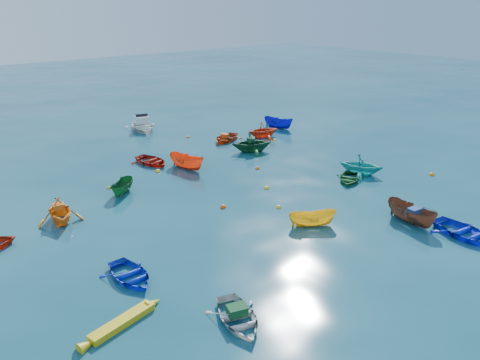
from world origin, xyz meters
TOP-DOWN VIEW (x-y plane):
  - ground at (0.00, 0.00)m, footprint 160.00×160.00m
  - dinghy_blue_sw at (-10.86, -0.57)m, footprint 2.14×2.97m
  - dinghy_white_near at (-9.01, -5.93)m, footprint 2.88×3.42m
  - sampan_brown_mid at (3.89, -5.31)m, footprint 1.60×3.33m
  - dinghy_blue_se at (4.61, -8.02)m, footprint 2.97×3.81m
  - dinghy_orange_w at (-11.23, 7.16)m, footprint 2.98×3.30m
  - sampan_yellow_mid at (-0.66, -2.11)m, footprint 2.74×2.29m
  - dinghy_green_e at (6.37, 0.97)m, footprint 3.33×3.08m
  - dinghy_cyan_se at (8.05, 1.30)m, footprint 3.64×3.83m
  - sampan_orange_n at (-0.89, 10.07)m, footprint 1.92×3.38m
  - dinghy_green_n at (5.43, 10.14)m, footprint 4.16×3.96m
  - dinghy_red_ne at (5.71, 14.03)m, footprint 3.94×3.50m
  - sampan_blue_far at (12.30, 14.23)m, footprint 2.00×3.30m
  - dinghy_red_far at (-2.39, 12.66)m, footprint 2.72×3.49m
  - dinghy_orange_far at (9.00, 12.74)m, footprint 3.41×3.13m
  - sampan_green_far at (-6.68, 8.74)m, footprint 2.56×2.36m
  - kayak_yellow at (-12.54, -3.25)m, footprint 3.57×1.26m
  - motorboat_white at (1.76, 21.84)m, footprint 4.13×4.92m
  - tarp_green_a at (-8.98, -5.83)m, footprint 0.89×0.77m
  - tarp_blue_a at (3.87, -5.46)m, footprint 0.71×0.58m
  - tarp_orange_a at (-11.22, 7.21)m, footprint 0.69×0.57m
  - tarp_green_b at (5.34, 10.19)m, footprint 0.78×0.86m
  - tarp_orange_b at (5.62, 13.99)m, footprint 0.72×0.79m
  - buoy_ye_a at (-0.45, 0.79)m, footprint 0.32×0.32m
  - buoy_or_b at (11.81, -2.06)m, footprint 0.39×0.39m
  - buoy_ye_b at (-7.00, 10.08)m, footprint 0.32×0.32m
  - buoy_or_c at (-3.02, 2.90)m, footprint 0.37×0.37m
  - buoy_ye_c at (1.04, 3.49)m, footprint 0.37×0.37m
  - buoy_or_d at (3.08, 6.73)m, footprint 0.34×0.34m
  - buoy_ye_d at (-2.92, 10.84)m, footprint 0.38×0.38m
  - buoy_or_e at (3.68, 16.94)m, footprint 0.30×0.30m
  - buoy_ye_e at (9.09, 11.27)m, footprint 0.33×0.33m

SIDE VIEW (x-z plane):
  - ground at x=0.00m, z-range 0.00..0.00m
  - dinghy_blue_sw at x=-10.86m, z-range -0.31..0.31m
  - dinghy_white_near at x=-9.01m, z-range -0.30..0.30m
  - sampan_brown_mid at x=3.89m, z-range -0.62..0.62m
  - dinghy_blue_se at x=4.61m, z-range -0.36..0.36m
  - dinghy_orange_w at x=-11.23m, z-range -0.76..0.76m
  - sampan_yellow_mid at x=-0.66m, z-range -0.51..0.51m
  - dinghy_green_e at x=6.37m, z-range -0.28..0.28m
  - dinghy_cyan_se at x=8.05m, z-range -0.79..0.79m
  - sampan_orange_n at x=-0.89m, z-range -0.62..0.62m
  - dinghy_green_n at x=5.43m, z-range -0.85..0.85m
  - dinghy_red_ne at x=5.71m, z-range -0.34..0.34m
  - sampan_blue_far at x=12.30m, z-range -0.60..0.60m
  - dinghy_red_far at x=-2.39m, z-range -0.33..0.33m
  - dinghy_orange_far at x=9.00m, z-range -0.76..0.76m
  - sampan_green_far at x=-6.68m, z-range -0.49..0.49m
  - kayak_yellow at x=-12.54m, z-range -0.17..0.17m
  - motorboat_white at x=1.76m, z-range -0.74..0.74m
  - buoy_ye_a at x=-0.45m, z-range -0.16..0.16m
  - buoy_or_b at x=11.81m, z-range -0.19..0.19m
  - buoy_ye_b at x=-7.00m, z-range -0.16..0.16m
  - buoy_or_c at x=-3.02m, z-range -0.18..0.18m
  - buoy_ye_c at x=1.04m, z-range -0.18..0.18m
  - buoy_or_d at x=3.08m, z-range -0.17..0.17m
  - buoy_ye_d at x=-2.92m, z-range -0.19..0.19m
  - buoy_or_e at x=3.68m, z-range -0.15..0.15m
  - buoy_ye_e at x=9.09m, z-range -0.17..0.17m
  - tarp_green_a at x=-8.98m, z-range 0.30..0.67m
  - tarp_orange_b at x=5.62m, z-range 0.34..0.65m
  - tarp_blue_a at x=3.87m, z-range 0.62..0.94m
  - tarp_orange_a at x=-11.22m, z-range 0.76..1.06m
  - tarp_green_b at x=5.34m, z-range 0.85..1.19m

